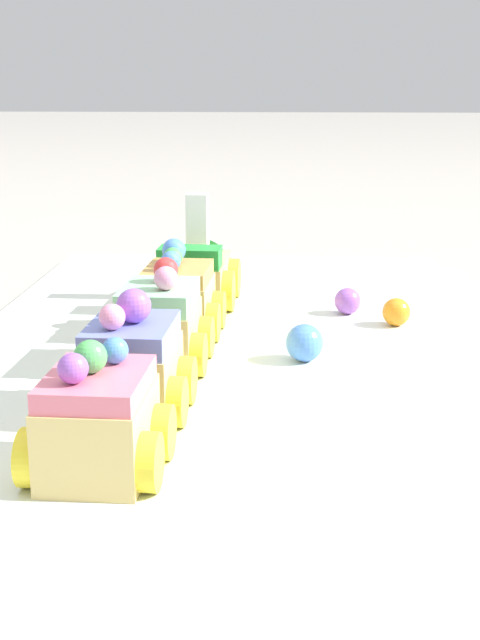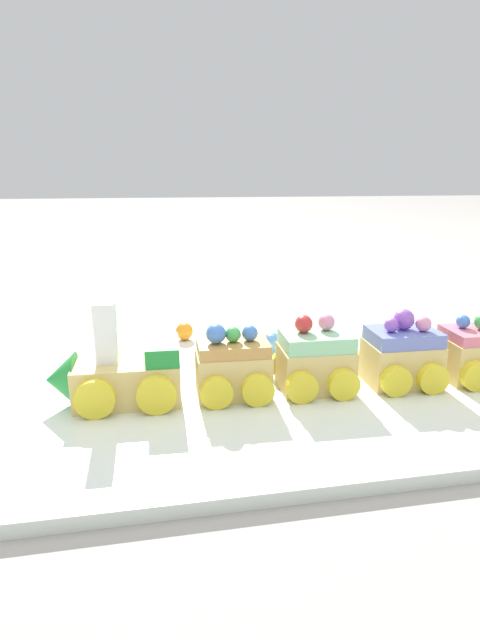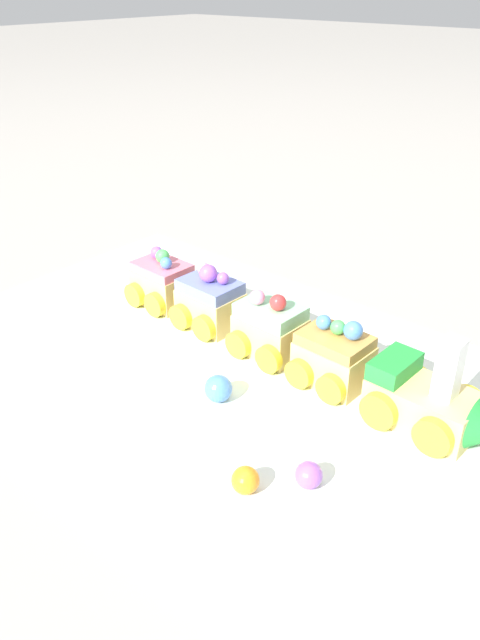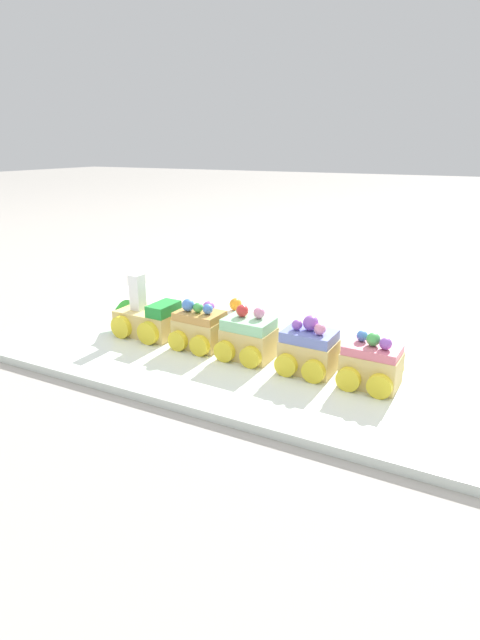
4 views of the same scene
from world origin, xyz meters
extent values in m
plane|color=gray|center=(0.00, 0.00, 0.00)|extent=(10.00, 10.00, 0.00)
cube|color=silver|center=(0.00, 0.00, 0.01)|extent=(0.79, 0.43, 0.01)
cube|color=#E5C675|center=(0.17, 0.04, 0.03)|extent=(0.10, 0.06, 0.04)
cube|color=green|center=(0.13, 0.04, 0.06)|extent=(0.03, 0.06, 0.02)
cone|color=green|center=(0.23, 0.04, 0.04)|extent=(0.03, 0.05, 0.05)
cube|color=white|center=(0.18, 0.04, 0.06)|extent=(0.02, 0.02, 0.02)
cube|color=white|center=(0.18, 0.04, 0.08)|extent=(0.02, 0.02, 0.02)
cube|color=white|center=(0.18, 0.04, 0.10)|extent=(0.02, 0.02, 0.02)
cylinder|color=yellow|center=(0.19, 0.01, 0.03)|extent=(0.04, 0.01, 0.04)
cylinder|color=yellow|center=(0.19, 0.07, 0.03)|extent=(0.04, 0.01, 0.04)
cylinder|color=yellow|center=(0.14, 0.01, 0.03)|extent=(0.04, 0.01, 0.04)
cylinder|color=yellow|center=(0.14, 0.08, 0.03)|extent=(0.04, 0.01, 0.04)
cube|color=#E5C675|center=(0.06, 0.04, 0.03)|extent=(0.07, 0.06, 0.04)
cube|color=#CC9347|center=(0.06, 0.04, 0.06)|extent=(0.07, 0.05, 0.01)
sphere|color=#4C84E0|center=(0.05, 0.05, 0.08)|extent=(0.02, 0.02, 0.02)
sphere|color=#4CBC56|center=(0.06, 0.05, 0.08)|extent=(0.02, 0.02, 0.02)
sphere|color=#4C84E0|center=(0.08, 0.05, 0.08)|extent=(0.02, 0.02, 0.02)
cylinder|color=yellow|center=(0.08, 0.01, 0.03)|extent=(0.03, 0.01, 0.03)
cylinder|color=yellow|center=(0.08, 0.07, 0.03)|extent=(0.03, 0.01, 0.03)
cylinder|color=yellow|center=(0.04, 0.01, 0.03)|extent=(0.03, 0.01, 0.03)
cylinder|color=yellow|center=(0.04, 0.08, 0.03)|extent=(0.03, 0.01, 0.03)
cube|color=#E5C675|center=(-0.02, 0.05, 0.03)|extent=(0.07, 0.06, 0.04)
cube|color=#93DBA3|center=(-0.02, 0.05, 0.06)|extent=(0.07, 0.05, 0.02)
sphere|color=pink|center=(-0.04, 0.04, 0.08)|extent=(0.02, 0.02, 0.02)
sphere|color=red|center=(-0.01, 0.04, 0.08)|extent=(0.02, 0.02, 0.02)
cylinder|color=yellow|center=(0.00, 0.01, 0.03)|extent=(0.03, 0.01, 0.03)
cylinder|color=yellow|center=(0.00, 0.08, 0.03)|extent=(0.03, 0.01, 0.03)
cylinder|color=yellow|center=(-0.04, 0.02, 0.03)|extent=(0.03, 0.01, 0.03)
cylinder|color=yellow|center=(-0.04, 0.08, 0.03)|extent=(0.03, 0.01, 0.03)
cube|color=#E5C675|center=(-0.12, 0.05, 0.03)|extent=(0.07, 0.06, 0.04)
cube|color=#6B7AC6|center=(-0.12, 0.05, 0.06)|extent=(0.07, 0.05, 0.01)
sphere|color=pink|center=(-0.13, 0.06, 0.08)|extent=(0.02, 0.02, 0.02)
sphere|color=#9956C6|center=(-0.12, 0.05, 0.08)|extent=(0.02, 0.02, 0.02)
sphere|color=#9956C6|center=(-0.10, 0.05, 0.08)|extent=(0.02, 0.02, 0.01)
cylinder|color=yellow|center=(-0.10, 0.02, 0.03)|extent=(0.03, 0.01, 0.03)
cylinder|color=yellow|center=(-0.10, 0.08, 0.03)|extent=(0.03, 0.01, 0.03)
cylinder|color=yellow|center=(-0.14, 0.02, 0.03)|extent=(0.03, 0.01, 0.03)
cylinder|color=yellow|center=(-0.14, 0.08, 0.03)|extent=(0.03, 0.01, 0.03)
cube|color=#E5C675|center=(-0.20, 0.05, 0.03)|extent=(0.07, 0.06, 0.04)
cube|color=#E57084|center=(-0.20, 0.05, 0.06)|extent=(0.07, 0.05, 0.01)
sphere|color=#9956C6|center=(-0.22, 0.06, 0.08)|extent=(0.02, 0.02, 0.02)
sphere|color=#4CBC56|center=(-0.20, 0.06, 0.08)|extent=(0.02, 0.02, 0.02)
sphere|color=#4C84E0|center=(-0.19, 0.05, 0.08)|extent=(0.02, 0.02, 0.01)
cylinder|color=yellow|center=(-0.19, 0.02, 0.03)|extent=(0.03, 0.01, 0.03)
cylinder|color=yellow|center=(-0.18, 0.08, 0.03)|extent=(0.03, 0.01, 0.03)
cylinder|color=yellow|center=(-0.23, 0.02, 0.03)|extent=(0.03, 0.01, 0.03)
cylinder|color=yellow|center=(-0.22, 0.08, 0.03)|extent=(0.03, 0.01, 0.03)
sphere|color=#4C84E0|center=(-0.01, -0.06, 0.03)|extent=(0.03, 0.03, 0.03)
sphere|color=#9956C6|center=(0.13, -0.10, 0.02)|extent=(0.02, 0.02, 0.02)
sphere|color=orange|center=(0.10, -0.14, 0.02)|extent=(0.02, 0.02, 0.02)
camera|label=1|loc=(-0.64, -0.05, 0.22)|focal=50.00mm
camera|label=2|loc=(0.14, 0.50, 0.22)|focal=28.00mm
camera|label=3|loc=(0.34, -0.43, 0.39)|focal=35.00mm
camera|label=4|loc=(-0.33, 0.65, 0.31)|focal=28.00mm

